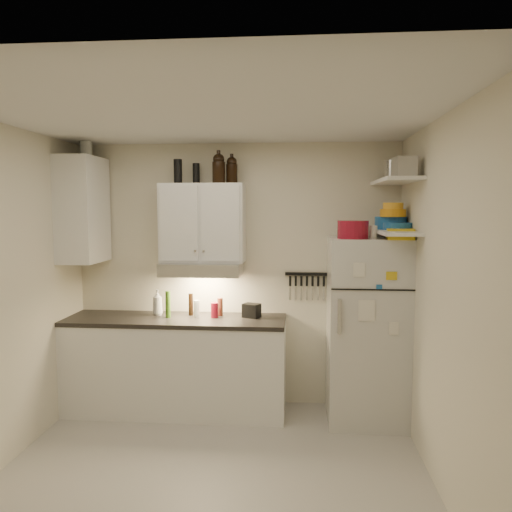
{
  "coord_description": "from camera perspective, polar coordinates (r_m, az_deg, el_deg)",
  "views": [
    {
      "loc": [
        0.62,
        -3.41,
        1.96
      ],
      "look_at": [
        0.25,
        0.9,
        1.55
      ],
      "focal_mm": 35.0,
      "sensor_mm": 36.0,
      "label": 1
    }
  ],
  "objects": [
    {
      "name": "back_wall",
      "position": [
        5.01,
        -2.26,
        -2.16
      ],
      "size": [
        3.2,
        0.02,
        2.6
      ],
      "primitive_type": "cube",
      "color": "beige",
      "rests_on": "ground"
    },
    {
      "name": "soap_bottle",
      "position": [
        5.0,
        -11.19,
        -5.05
      ],
      "size": [
        0.14,
        0.14,
        0.28
      ],
      "primitive_type": "imported",
      "rotation": [
        0.0,
        0.0,
        0.43
      ],
      "color": "white",
      "rests_on": "countertop"
    },
    {
      "name": "red_jar",
      "position": [
        4.82,
        -4.76,
        -6.18
      ],
      "size": [
        0.09,
        0.09,
        0.15
      ],
      "primitive_type": "cylinder",
      "rotation": [
        0.0,
        0.0,
        -0.26
      ],
      "color": "maroon",
      "rests_on": "countertop"
    },
    {
      "name": "shelf_hi",
      "position": [
        4.52,
        15.64,
        8.25
      ],
      "size": [
        0.3,
        0.95,
        0.03
      ],
      "primitive_type": "cube",
      "color": "white",
      "rests_on": "right_wall"
    },
    {
      "name": "caddy",
      "position": [
        4.81,
        -0.51,
        -6.25
      ],
      "size": [
        0.19,
        0.17,
        0.13
      ],
      "primitive_type": "cube",
      "rotation": [
        0.0,
        0.0,
        -0.43
      ],
      "color": "black",
      "rests_on": "countertop"
    },
    {
      "name": "knife_strip",
      "position": [
        4.94,
        5.79,
        -2.06
      ],
      "size": [
        0.42,
        0.02,
        0.03
      ],
      "primitive_type": "cube",
      "color": "black",
      "rests_on": "back_wall"
    },
    {
      "name": "thermos_b",
      "position": [
        4.9,
        -8.92,
        9.52
      ],
      "size": [
        0.09,
        0.09,
        0.23
      ],
      "primitive_type": "cylinder",
      "rotation": [
        0.0,
        0.0,
        0.17
      ],
      "color": "black",
      "rests_on": "upper_cabinet"
    },
    {
      "name": "bowl_yellow",
      "position": [
        4.63,
        15.4,
        5.54
      ],
      "size": [
        0.18,
        0.18,
        0.06
      ],
      "primitive_type": "cylinder",
      "color": "gold",
      "rests_on": "bowl_orange"
    },
    {
      "name": "upper_cabinet",
      "position": [
        4.84,
        -6.07,
        3.79
      ],
      "size": [
        0.8,
        0.33,
        0.75
      ],
      "primitive_type": "cube",
      "color": "white",
      "rests_on": "back_wall"
    },
    {
      "name": "range_hood",
      "position": [
        4.81,
        -6.17,
        -1.43
      ],
      "size": [
        0.76,
        0.46,
        0.12
      ],
      "primitive_type": "cube",
      "color": "silver",
      "rests_on": "back_wall"
    },
    {
      "name": "plates",
      "position": [
        4.58,
        15.9,
        3.29
      ],
      "size": [
        0.31,
        0.31,
        0.06
      ],
      "primitive_type": "cylinder",
      "rotation": [
        0.0,
        0.0,
        0.23
      ],
      "color": "#1C5A9E",
      "rests_on": "shelf_lo"
    },
    {
      "name": "book_stack",
      "position": [
        4.44,
        16.14,
        2.43
      ],
      "size": [
        0.24,
        0.29,
        0.09
      ],
      "primitive_type": "cube",
      "rotation": [
        0.0,
        0.0,
        -0.1
      ],
      "color": "gold",
      "rests_on": "fridge"
    },
    {
      "name": "growler_a",
      "position": [
        4.77,
        -4.29,
        9.99
      ],
      "size": [
        0.12,
        0.12,
        0.28
      ],
      "primitive_type": null,
      "rotation": [
        0.0,
        0.0,
        0.02
      ],
      "color": "black",
      "rests_on": "upper_cabinet"
    },
    {
      "name": "tin_a",
      "position": [
        4.45,
        16.66,
        9.59
      ],
      "size": [
        0.22,
        0.21,
        0.17
      ],
      "primitive_type": "cube",
      "rotation": [
        0.0,
        0.0,
        0.41
      ],
      "color": "#AAAAAD",
      "rests_on": "shelf_hi"
    },
    {
      "name": "side_jar",
      "position": [
        5.11,
        -18.87,
        11.46
      ],
      "size": [
        0.14,
        0.14,
        0.15
      ],
      "primitive_type": "cylinder",
      "rotation": [
        0.0,
        0.0,
        -0.37
      ],
      "color": "silver",
      "rests_on": "side_cabinet"
    },
    {
      "name": "right_wall",
      "position": [
        3.62,
        20.81,
        -5.48
      ],
      "size": [
        0.02,
        3.0,
        2.6
      ],
      "primitive_type": "cube",
      "color": "beige",
      "rests_on": "ground"
    },
    {
      "name": "ceiling",
      "position": [
        3.53,
        -5.51,
        15.99
      ],
      "size": [
        3.2,
        3.0,
        0.02
      ],
      "primitive_type": "cube",
      "color": "silver",
      "rests_on": "ground"
    },
    {
      "name": "tin_b",
      "position": [
        4.2,
        16.65,
        9.75
      ],
      "size": [
        0.17,
        0.17,
        0.16
      ],
      "primitive_type": "cube",
      "rotation": [
        0.0,
        0.0,
        0.08
      ],
      "color": "#AAAAAD",
      "rests_on": "shelf_hi"
    },
    {
      "name": "pepper_mill",
      "position": [
        4.9,
        -4.12,
        -5.81
      ],
      "size": [
        0.06,
        0.06,
        0.17
      ],
      "primitive_type": "cylinder",
      "rotation": [
        0.0,
        0.0,
        -0.17
      ],
      "color": "brown",
      "rests_on": "countertop"
    },
    {
      "name": "fridge",
      "position": [
        4.75,
        12.52,
        -8.24
      ],
      "size": [
        0.7,
        0.68,
        1.7
      ],
      "primitive_type": "cube",
      "color": "silver",
      "rests_on": "floor"
    },
    {
      "name": "vinegar_bottle",
      "position": [
        4.94,
        -7.46,
        -5.51
      ],
      "size": [
        0.06,
        0.06,
        0.22
      ],
      "primitive_type": "cylinder",
      "rotation": [
        0.0,
        0.0,
        -0.41
      ],
      "color": "black",
      "rests_on": "countertop"
    },
    {
      "name": "dutch_oven",
      "position": [
        4.46,
        11.02,
        2.98
      ],
      "size": [
        0.33,
        0.33,
        0.16
      ],
      "primitive_type": "cylinder",
      "rotation": [
        0.0,
        0.0,
        0.23
      ],
      "color": "maroon",
      "rests_on": "fridge"
    },
    {
      "name": "spice_jar",
      "position": [
        4.5,
        13.26,
        2.67
      ],
      "size": [
        0.08,
        0.08,
        0.11
      ],
      "primitive_type": "cylinder",
      "rotation": [
        0.0,
        0.0,
        0.23
      ],
      "color": "silver",
      "rests_on": "fridge"
    },
    {
      "name": "shelf_lo",
      "position": [
        4.52,
        15.5,
        2.68
      ],
      "size": [
        0.3,
        0.95,
        0.03
      ],
      "primitive_type": "cube",
      "color": "white",
      "rests_on": "right_wall"
    },
    {
      "name": "floor",
      "position": [
        3.99,
        -5.14,
        -24.2
      ],
      "size": [
        3.2,
        3.0,
        0.02
      ],
      "primitive_type": "cube",
      "color": "#B3AEA5",
      "rests_on": "ground"
    },
    {
      "name": "thermos_a",
      "position": [
        4.93,
        -6.85,
        9.32
      ],
      "size": [
        0.08,
        0.08,
        0.2
      ],
      "primitive_type": "cylinder",
      "rotation": [
        0.0,
        0.0,
        -0.19
      ],
      "color": "black",
      "rests_on": "upper_cabinet"
    },
    {
      "name": "bowl_orange",
      "position": [
        4.63,
        15.38,
        4.77
      ],
      "size": [
        0.23,
        0.23,
        0.07
      ],
      "primitive_type": "cylinder",
      "color": "orange",
      "rests_on": "bowl_teal"
    },
    {
      "name": "base_cabinet",
      "position": [
        5.0,
        -9.09,
        -12.37
      ],
      "size": [
        2.1,
        0.6,
        0.88
      ],
      "primitive_type": "cube",
      "color": "white",
      "rests_on": "floor"
    },
    {
      "name": "stock_pot",
      "position": [
        4.8,
        15.87,
        9.35
      ],
      "size": [
        0.32,
        0.32,
        0.18
      ],
      "primitive_type": "cylinder",
      "rotation": [
        0.0,
        0.0,
        -0.28
      ],
      "color": "silver",
      "rests_on": "shelf_hi"
    },
    {
      "name": "growler_b",
      "position": [
        4.81,
        -2.79,
        9.81
      ],
      "size": [
        0.12,
        0.12,
        0.26
      ],
      "primitive_type": null,
      "rotation": [
        0.0,
        0.0,
        -0.06
      ],
      "color": "black",
      "rests_on": "upper_cabinet"
    },
    {
      "name": "bowl_teal",
      "position": [
        4.71,
        15.13,
        3.67
      ],
      "size": [
        0.29,
        0.29,
        0.11
      ],
      "primitive_type": "cylinder",
      "color": "#1C5A9E",
      "rests_on": "shelf_lo"
    },
    {
      "name": "countertop",
      "position": [
        4.88,
        -9.18,
        -7.21
      ],
      "size": [
        2.1,
        0.62,
        0.04
      ],
      "primitive_type": "cube",
      "color": "black",
      "rests_on": "base_cabinet"
    },
    {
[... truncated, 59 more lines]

